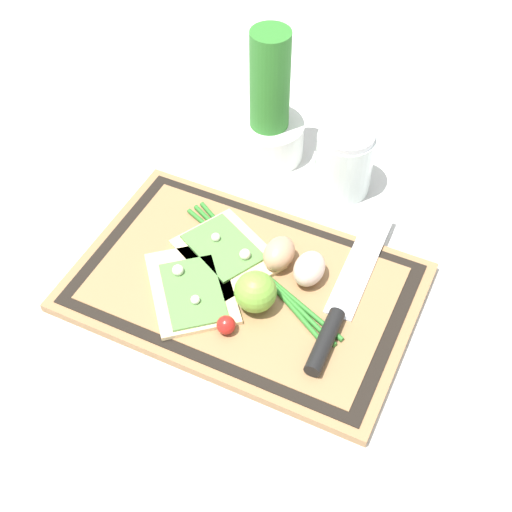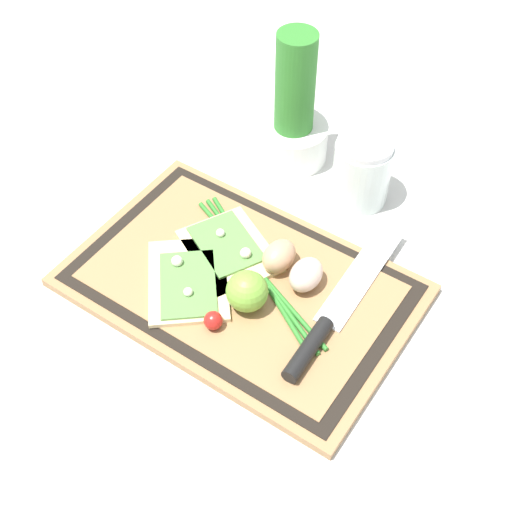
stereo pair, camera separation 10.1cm
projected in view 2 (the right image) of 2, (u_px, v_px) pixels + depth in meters
name	position (u px, v px, depth m)	size (l,w,h in m)	color
ground_plane	(241.00, 289.00, 1.01)	(6.00, 6.00, 0.00)	silver
cutting_board	(241.00, 285.00, 1.01)	(0.47, 0.31, 0.02)	#997047
pizza_slice_near	(188.00, 281.00, 0.99)	(0.18, 0.19, 0.02)	beige
pizza_slice_far	(229.00, 249.00, 1.03)	(0.18, 0.16, 0.02)	beige
knife	(328.00, 322.00, 0.94)	(0.05, 0.31, 0.02)	silver
egg_brown	(279.00, 256.00, 1.00)	(0.04, 0.06, 0.04)	tan
egg_pink	(306.00, 275.00, 0.98)	(0.04, 0.06, 0.04)	beige
lime	(247.00, 291.00, 0.95)	(0.06, 0.06, 0.06)	#70A838
cherry_tomato_red	(213.00, 320.00, 0.94)	(0.03, 0.03, 0.03)	red
scallion_bunch	(258.00, 271.00, 1.01)	(0.30, 0.17, 0.01)	#2D7528
herb_pot	(294.00, 118.00, 1.14)	(0.11, 0.11, 0.23)	white
sauce_jar	(361.00, 174.00, 1.10)	(0.09, 0.09, 0.11)	silver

